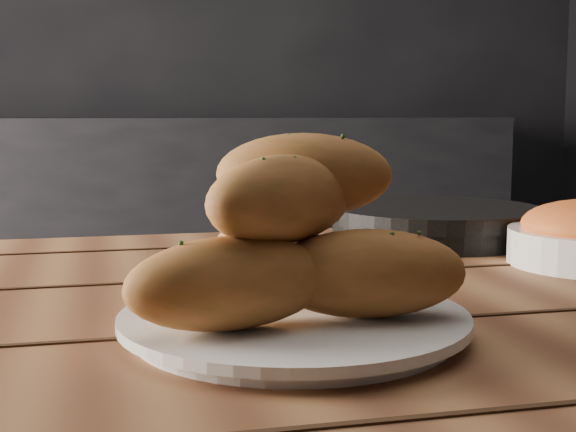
% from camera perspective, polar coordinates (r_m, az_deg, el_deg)
% --- Properties ---
extents(back_wall, '(4.00, 0.04, 2.70)m').
position_cam_1_polar(back_wall, '(3.45, -10.91, 14.42)').
color(back_wall, black).
rests_on(back_wall, ground).
extents(counter, '(2.80, 0.60, 0.90)m').
position_cam_1_polar(counter, '(3.16, -10.26, -1.30)').
color(counter, black).
rests_on(counter, ground).
extents(table, '(1.62, 0.85, 0.75)m').
position_cam_1_polar(table, '(0.77, 2.18, -12.69)').
color(table, brown).
rests_on(table, ground).
extents(plate, '(0.27, 0.27, 0.02)m').
position_cam_1_polar(plate, '(0.62, 0.44, -7.63)').
color(plate, white).
rests_on(plate, table).
extents(bread_rolls, '(0.27, 0.22, 0.14)m').
position_cam_1_polar(bread_rolls, '(0.61, 0.23, -1.56)').
color(bread_rolls, '#AD6130').
rests_on(bread_rolls, plate).
extents(skillet, '(0.40, 0.28, 0.05)m').
position_cam_1_polar(skillet, '(1.09, 10.46, -0.44)').
color(skillet, black).
rests_on(skillet, table).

